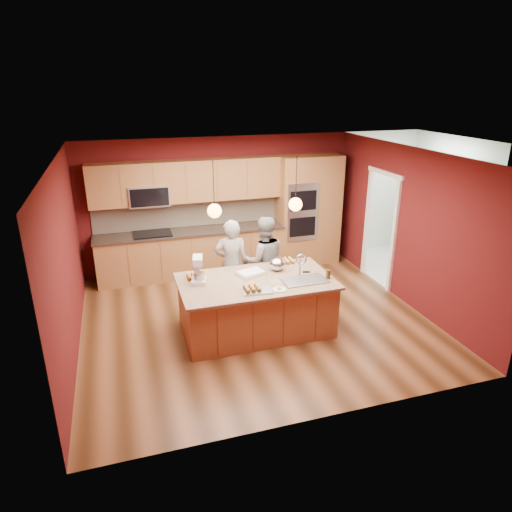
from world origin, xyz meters
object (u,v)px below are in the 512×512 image
object	(u,v)px
person_right	(264,261)
stand_mixer	(198,272)
mixing_bowl	(277,264)
person_left	(232,264)
island	(257,305)

from	to	relation	value
person_right	stand_mixer	distance (m)	1.49
stand_mixer	mixing_bowl	distance (m)	1.29
person_left	mixing_bowl	size ratio (longest dim) A/B	6.20
stand_mixer	person_right	bearing A→B (deg)	41.81
person_left	mixing_bowl	xyz separation A→B (m)	(0.59, -0.63, 0.18)
island	person_right	distance (m)	1.06
island	stand_mixer	distance (m)	1.07
person_right	mixing_bowl	xyz separation A→B (m)	(0.02, -0.63, 0.18)
person_left	stand_mixer	distance (m)	1.04
island	person_left	xyz separation A→B (m)	(-0.17, 0.91, 0.35)
island	mixing_bowl	distance (m)	0.73
person_left	mixing_bowl	world-z (taller)	person_left
island	stand_mixer	size ratio (longest dim) A/B	5.75
stand_mixer	mixing_bowl	xyz separation A→B (m)	(1.29, 0.10, -0.07)
island	person_right	xyz separation A→B (m)	(0.41, 0.91, 0.35)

